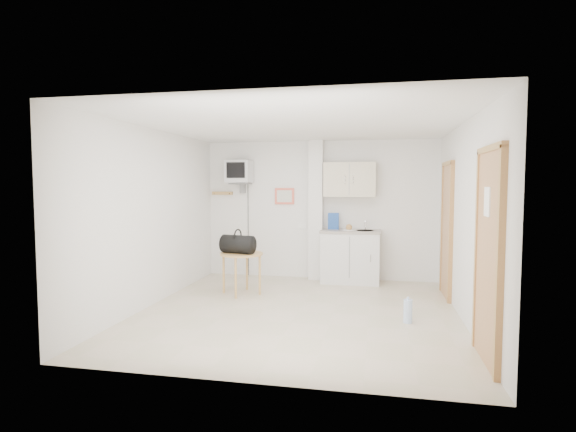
% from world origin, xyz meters
% --- Properties ---
extents(ground, '(4.50, 4.50, 0.00)m').
position_xyz_m(ground, '(0.00, 0.00, 0.00)').
color(ground, beige).
rests_on(ground, ground).
extents(room_envelope, '(4.24, 4.54, 2.55)m').
position_xyz_m(room_envelope, '(0.24, 0.09, 1.54)').
color(room_envelope, white).
rests_on(room_envelope, ground).
extents(kitchenette, '(1.03, 0.58, 2.10)m').
position_xyz_m(kitchenette, '(0.57, 2.00, 0.80)').
color(kitchenette, silver).
rests_on(kitchenette, ground).
extents(crt_television, '(0.44, 0.45, 2.15)m').
position_xyz_m(crt_television, '(-1.45, 2.02, 1.94)').
color(crt_television, slate).
rests_on(crt_television, ground).
extents(round_table, '(0.67, 0.67, 0.65)m').
position_xyz_m(round_table, '(-1.04, 0.79, 0.57)').
color(round_table, tan).
rests_on(round_table, ground).
extents(duffel_bag, '(0.56, 0.40, 0.38)m').
position_xyz_m(duffel_bag, '(-1.08, 0.74, 0.79)').
color(duffel_bag, black).
rests_on(duffel_bag, round_table).
extents(water_bottle, '(0.11, 0.11, 0.32)m').
position_xyz_m(water_bottle, '(1.42, -0.22, 0.15)').
color(water_bottle, '#AFCBF3').
rests_on(water_bottle, ground).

